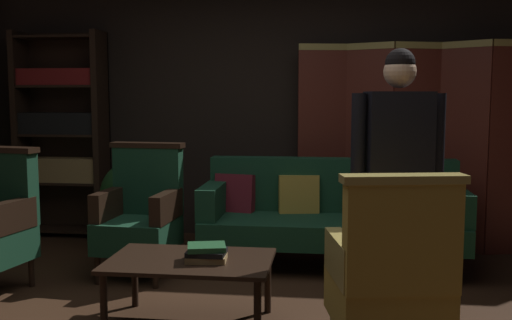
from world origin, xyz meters
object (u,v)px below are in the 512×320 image
book_black_cloth (207,252)px  book_green_cloth (207,247)px  standing_figure (398,159)px  bookshelf (62,132)px  velvet_couch (331,211)px  armchair_wing_left (141,214)px  book_tan_leather (207,258)px  coffee_table (190,266)px  potted_plant (129,200)px  folding_screen (415,143)px  armchair_gilt_accent (391,276)px

book_black_cloth → book_green_cloth: size_ratio=1.01×
standing_figure → book_green_cloth: standing_figure is taller
standing_figure → book_green_cloth: bearing=-165.2°
bookshelf → velvet_couch: size_ratio=0.97×
armchair_wing_left → book_tan_leather: armchair_wing_left is taller
book_tan_leather → book_green_cloth: (0.00, 0.00, 0.07)m
bookshelf → standing_figure: bookshelf is taller
armchair_wing_left → bookshelf: bearing=135.2°
coffee_table → book_black_cloth: size_ratio=4.36×
armchair_wing_left → potted_plant: (-0.35, 0.70, -0.02)m
bookshelf → book_tan_leather: bookshelf is taller
bookshelf → potted_plant: (0.86, -0.50, -0.58)m
standing_figure → book_tan_leather: standing_figure is taller
folding_screen → velvet_couch: (-0.76, -0.65, -0.53)m
bookshelf → book_tan_leather: 3.00m
coffee_table → armchair_wing_left: (-0.63, 0.96, 0.12)m
coffee_table → bookshelf: bearing=130.4°
armchair_wing_left → book_green_cloth: (0.74, -0.99, 0.01)m
coffee_table → book_green_cloth: bearing=-15.1°
armchair_gilt_accent → potted_plant: armchair_gilt_accent is taller
armchair_gilt_accent → standing_figure: standing_figure is taller
armchair_wing_left → book_green_cloth: size_ratio=4.60×
bookshelf → armchair_gilt_accent: bearing=-40.8°
bookshelf → standing_figure: bearing=-31.4°
folding_screen → standing_figure: size_ratio=1.26×
bookshelf → potted_plant: bookshelf is taller
armchair_gilt_accent → book_tan_leather: bearing=159.2°
standing_figure → potted_plant: 2.69m
armchair_wing_left → standing_figure: 2.08m
book_black_cloth → velvet_couch: bearing=62.8°
velvet_couch → bookshelf: bearing=164.7°
book_black_cloth → book_green_cloth: book_green_cloth is taller
folding_screen → potted_plant: size_ratio=2.64×
velvet_couch → armchair_wing_left: armchair_wing_left is taller
potted_plant → book_black_cloth: size_ratio=3.53×
folding_screen → book_black_cloth: 2.63m
book_tan_leather → folding_screen: bearing=54.4°
bookshelf → armchair_wing_left: bearing=-44.8°
book_tan_leather → book_green_cloth: size_ratio=1.05×
velvet_couch → armchair_wing_left: bearing=-162.7°
coffee_table → velvet_couch: bearing=58.9°
armchair_wing_left → potted_plant: 0.78m
coffee_table → standing_figure: bearing=12.3°
standing_figure → book_green_cloth: size_ratio=7.52×
armchair_gilt_accent → armchair_wing_left: bearing=142.2°
bookshelf → coffee_table: 2.92m
standing_figure → book_green_cloth: (-1.15, -0.30, -0.52)m
folding_screen → velvet_couch: folding_screen is taller
armchair_wing_left → book_tan_leather: (0.74, -0.99, -0.05)m
potted_plant → book_green_cloth: 2.01m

